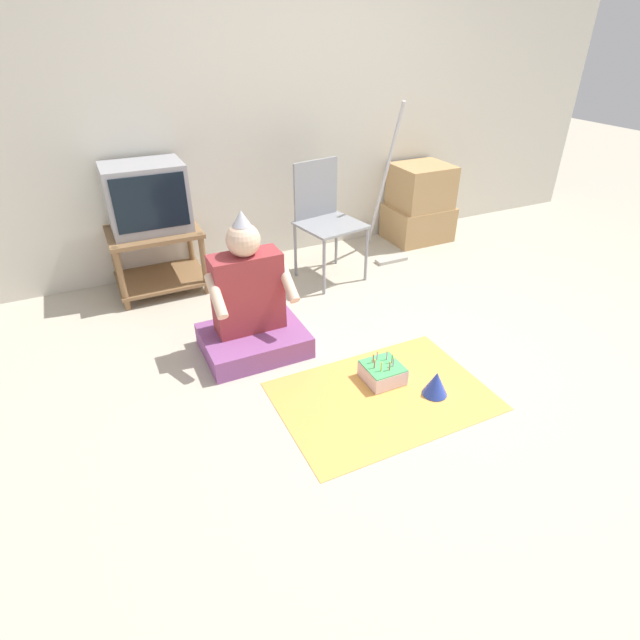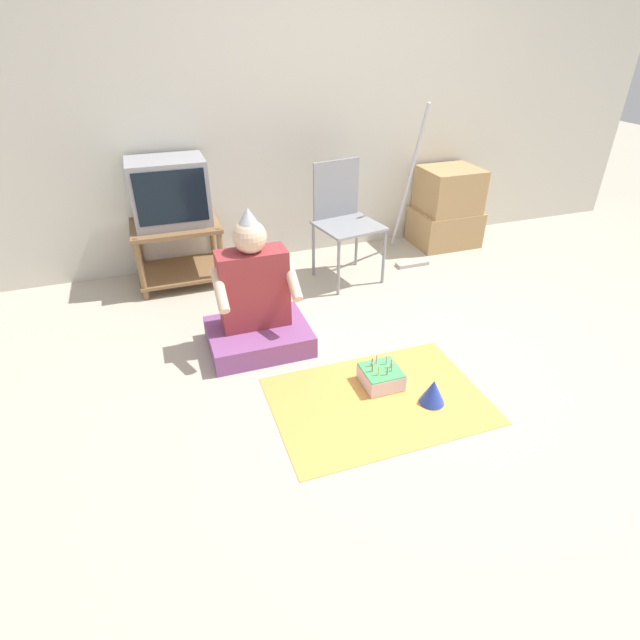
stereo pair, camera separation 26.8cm
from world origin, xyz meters
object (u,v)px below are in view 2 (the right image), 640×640
at_px(birthday_cake, 381,376).
at_px(tv, 169,192).
at_px(person_seated, 256,307).
at_px(folding_chair, 343,213).
at_px(cardboard_box_stack, 447,209).
at_px(dust_mop, 410,217).
at_px(party_hat_blue, 433,391).

bearing_deg(birthday_cake, tv, 118.03).
bearing_deg(birthday_cake, person_seated, 131.66).
bearing_deg(folding_chair, cardboard_box_stack, 15.45).
bearing_deg(birthday_cake, cardboard_box_stack, 50.03).
relative_size(cardboard_box_stack, dust_mop, 0.54).
height_order(dust_mop, birthday_cake, dust_mop).
xyz_separation_m(cardboard_box_stack, party_hat_blue, (-1.25, -1.97, -0.25)).
height_order(cardboard_box_stack, dust_mop, dust_mop).
distance_m(tv, folding_chair, 1.30).
bearing_deg(dust_mop, party_hat_blue, -113.37).
bearing_deg(cardboard_box_stack, birthday_cake, -129.97).
height_order(cardboard_box_stack, party_hat_blue, cardboard_box_stack).
bearing_deg(folding_chair, party_hat_blue, -93.97).
bearing_deg(cardboard_box_stack, folding_chair, -164.55).
relative_size(folding_chair, cardboard_box_stack, 1.30).
relative_size(cardboard_box_stack, party_hat_blue, 4.79).
bearing_deg(party_hat_blue, birthday_cake, 129.26).
distance_m(dust_mop, party_hat_blue, 1.91).
bearing_deg(cardboard_box_stack, dust_mop, -154.95).
bearing_deg(cardboard_box_stack, person_seated, -151.60).
height_order(dust_mop, party_hat_blue, dust_mop).
xyz_separation_m(tv, cardboard_box_stack, (2.38, -0.02, -0.39)).
xyz_separation_m(birthday_cake, party_hat_blue, (0.20, -0.24, 0.02)).
height_order(tv, person_seated, tv).
distance_m(birthday_cake, party_hat_blue, 0.31).
distance_m(tv, party_hat_blue, 2.37).
bearing_deg(birthday_cake, party_hat_blue, -50.74).
relative_size(tv, cardboard_box_stack, 0.79).
distance_m(tv, cardboard_box_stack, 2.41).
distance_m(person_seated, birthday_cake, 0.88).
height_order(person_seated, birthday_cake, person_seated).
bearing_deg(tv, person_seated, -71.89).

